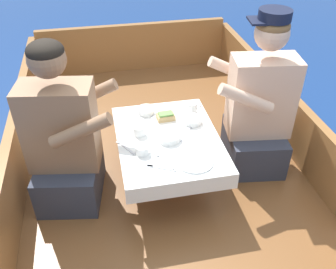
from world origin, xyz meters
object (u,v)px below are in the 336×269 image
(sandwich, at_px, (166,116))
(coffee_cup_port, at_px, (139,131))
(person_port, at_px, (64,142))
(person_starboard, at_px, (258,109))
(coffee_cup_center, at_px, (142,150))
(coffee_cup_starboard, at_px, (193,108))

(sandwich, height_order, coffee_cup_port, same)
(person_port, distance_m, sandwich, 0.66)
(person_starboard, relative_size, coffee_cup_center, 9.98)
(person_port, bearing_deg, coffee_cup_port, 17.87)
(person_port, relative_size, sandwich, 8.68)
(person_starboard, bearing_deg, sandwich, -2.55)
(sandwich, xyz_separation_m, coffee_cup_center, (-0.20, -0.31, -0.01))
(person_starboard, xyz_separation_m, coffee_cup_starboard, (-0.39, 0.17, -0.04))
(person_starboard, xyz_separation_m, coffee_cup_center, (-0.78, -0.20, -0.05))
(coffee_cup_starboard, relative_size, coffee_cup_center, 0.86)
(coffee_cup_starboard, distance_m, coffee_cup_center, 0.54)
(person_port, relative_size, person_starboard, 0.96)
(sandwich, height_order, coffee_cup_center, sandwich)
(person_port, height_order, person_starboard, person_starboard)
(coffee_cup_center, bearing_deg, person_port, 164.42)
(person_starboard, height_order, sandwich, person_starboard)
(person_starboard, distance_m, coffee_cup_center, 0.81)
(person_port, height_order, sandwich, person_port)
(person_port, bearing_deg, coffee_cup_starboard, 26.39)
(person_port, height_order, coffee_cup_center, person_port)
(person_port, distance_m, coffee_cup_port, 0.45)
(person_starboard, xyz_separation_m, coffee_cup_port, (-0.77, -0.02, -0.05))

